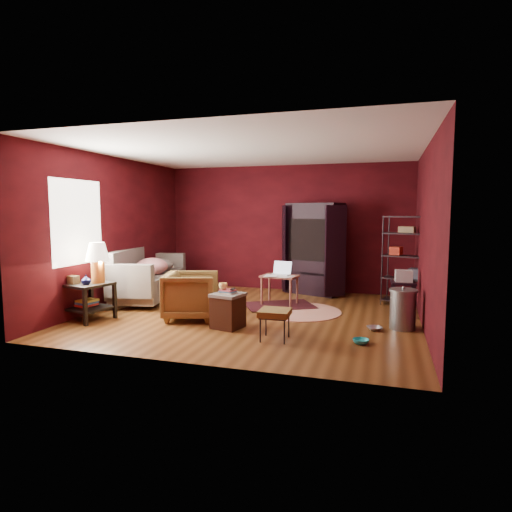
% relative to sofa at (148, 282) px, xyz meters
% --- Properties ---
extents(room, '(5.54, 5.04, 2.84)m').
position_rel_sofa_xyz_m(room, '(2.36, -0.62, 1.04)').
color(room, brown).
rests_on(room, ground).
extents(sofa, '(1.21, 1.90, 0.72)m').
position_rel_sofa_xyz_m(sofa, '(0.00, 0.00, 0.00)').
color(sofa, '#655D57').
rests_on(sofa, ground).
extents(armchair, '(0.99, 1.02, 0.86)m').
position_rel_sofa_xyz_m(armchair, '(1.51, -1.16, 0.07)').
color(armchair, black).
rests_on(armchair, ground).
extents(pet_bowl_steel, '(0.23, 0.13, 0.23)m').
position_rel_sofa_xyz_m(pet_bowl_steel, '(4.45, -1.01, -0.25)').
color(pet_bowl_steel, '#B2B3B9').
rests_on(pet_bowl_steel, ground).
extents(pet_bowl_turquoise, '(0.22, 0.10, 0.22)m').
position_rel_sofa_xyz_m(pet_bowl_turquoise, '(4.29, -1.75, -0.25)').
color(pet_bowl_turquoise, '#29BBC0').
rests_on(pet_bowl_turquoise, ground).
extents(vase, '(0.19, 0.20, 0.15)m').
position_rel_sofa_xyz_m(vase, '(0.01, -1.86, 0.33)').
color(vase, '#0B0F3A').
rests_on(vase, side_table).
extents(mug, '(0.15, 0.13, 0.13)m').
position_rel_sofa_xyz_m(mug, '(2.23, -1.54, 0.30)').
color(mug, '#FED87C').
rests_on(mug, hamper).
extents(side_table, '(0.78, 0.78, 1.28)m').
position_rel_sofa_xyz_m(side_table, '(0.00, -1.68, 0.41)').
color(side_table, black).
rests_on(side_table, ground).
extents(sofa_cushions, '(1.30, 2.38, 0.95)m').
position_rel_sofa_xyz_m(sofa_cushions, '(-0.04, -0.00, 0.10)').
color(sofa_cushions, '#655D57').
rests_on(sofa_cushions, sofa).
extents(hamper, '(0.53, 0.53, 0.61)m').
position_rel_sofa_xyz_m(hamper, '(2.29, -1.52, -0.08)').
color(hamper, '#3A190D').
rests_on(hamper, ground).
extents(footstool, '(0.43, 0.43, 0.43)m').
position_rel_sofa_xyz_m(footstool, '(3.14, -1.91, 0.01)').
color(footstool, black).
rests_on(footstool, ground).
extents(rug_round, '(1.98, 1.98, 0.01)m').
position_rel_sofa_xyz_m(rug_round, '(3.12, -0.16, -0.35)').
color(rug_round, beige).
rests_on(rug_round, ground).
extents(rug_oriental, '(1.50, 1.35, 0.01)m').
position_rel_sofa_xyz_m(rug_oriental, '(2.69, 0.17, -0.34)').
color(rug_oriental, '#4A131B').
rests_on(rug_oriental, ground).
extents(laptop_desk, '(0.72, 0.59, 0.82)m').
position_rel_sofa_xyz_m(laptop_desk, '(2.67, 0.29, 0.15)').
color(laptop_desk, brown).
rests_on(laptop_desk, ground).
extents(tv_armoire, '(1.46, 1.10, 1.96)m').
position_rel_sofa_xyz_m(tv_armoire, '(3.10, 1.61, 0.66)').
color(tv_armoire, black).
rests_on(tv_armoire, ground).
extents(wire_shelving, '(0.90, 0.60, 1.70)m').
position_rel_sofa_xyz_m(wire_shelving, '(4.96, 0.90, 0.57)').
color(wire_shelving, black).
rests_on(wire_shelving, ground).
extents(small_stand, '(0.42, 0.42, 0.79)m').
position_rel_sofa_xyz_m(small_stand, '(4.88, 0.07, 0.23)').
color(small_stand, black).
rests_on(small_stand, ground).
extents(trash_can, '(0.43, 0.43, 0.66)m').
position_rel_sofa_xyz_m(trash_can, '(4.85, -0.80, -0.05)').
color(trash_can, gray).
rests_on(trash_can, ground).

